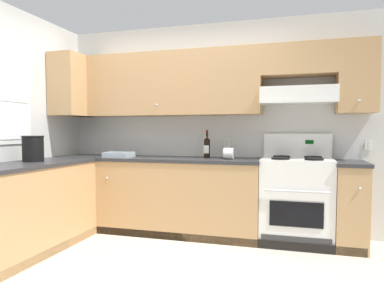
# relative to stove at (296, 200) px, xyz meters

# --- Properties ---
(ground_plane) EXTENTS (7.04, 7.04, 0.00)m
(ground_plane) POSITION_rel_stove_xyz_m (-1.36, -1.25, -0.48)
(ground_plane) COLOR beige
(wall_back) EXTENTS (4.68, 0.57, 2.55)m
(wall_back) POSITION_rel_stove_xyz_m (-0.97, 0.27, 1.00)
(wall_back) COLOR silver
(wall_back) RESTS_ON ground_plane
(wall_left) EXTENTS (0.47, 4.00, 2.55)m
(wall_left) POSITION_rel_stove_xyz_m (-2.95, -1.03, 0.87)
(wall_left) COLOR silver
(wall_left) RESTS_ON ground_plane
(counter_back_run) EXTENTS (3.60, 0.65, 0.91)m
(counter_back_run) POSITION_rel_stove_xyz_m (-1.39, -0.01, -0.03)
(counter_back_run) COLOR tan
(counter_back_run) RESTS_ON ground_plane
(counter_left_run) EXTENTS (0.63, 1.91, 0.91)m
(counter_left_run) POSITION_rel_stove_xyz_m (-2.60, -1.26, -0.03)
(counter_left_run) COLOR tan
(counter_left_run) RESTS_ON ground_plane
(stove) EXTENTS (0.76, 0.62, 1.20)m
(stove) POSITION_rel_stove_xyz_m (0.00, 0.00, 0.00)
(stove) COLOR white
(stove) RESTS_ON ground_plane
(wine_bottle) EXTENTS (0.07, 0.08, 0.33)m
(wine_bottle) POSITION_rel_stove_xyz_m (-1.03, 0.09, 0.57)
(wine_bottle) COLOR black
(wine_bottle) RESTS_ON counter_back_run
(bowl) EXTENTS (0.32, 0.26, 0.06)m
(bowl) POSITION_rel_stove_xyz_m (-2.09, -0.11, 0.45)
(bowl) COLOR #9EADB7
(bowl) RESTS_ON counter_back_run
(bucket) EXTENTS (0.23, 0.23, 0.27)m
(bucket) POSITION_rel_stove_xyz_m (-2.65, -0.94, 0.57)
(bucket) COLOR black
(bucket) RESTS_ON counter_left_run
(paper_towel_roll) EXTENTS (0.11, 0.13, 0.13)m
(paper_towel_roll) POSITION_rel_stove_xyz_m (-0.74, -0.04, 0.50)
(paper_towel_roll) COLOR white
(paper_towel_roll) RESTS_ON counter_back_run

